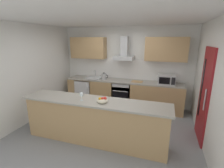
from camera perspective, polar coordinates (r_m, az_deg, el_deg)
name	(u,v)px	position (r m, az deg, el deg)	size (l,w,h in m)	color
ground	(108,128)	(4.44, -1.53, -14.83)	(5.30, 4.64, 0.02)	gray
ceiling	(107,19)	(3.87, -1.82, 21.14)	(5.30, 4.64, 0.02)	white
wall_back	(126,66)	(5.72, 4.72, 5.97)	(5.30, 0.12, 2.60)	white
wall_left	(32,73)	(5.12, -25.68, 3.45)	(0.12, 4.64, 2.60)	white
wall_right	(213,86)	(3.84, 31.16, -0.73)	(0.12, 4.64, 2.60)	white
backsplash_tile	(125,69)	(5.66, 4.53, 5.16)	(3.65, 0.02, 0.66)	white
counter_back	(123,94)	(5.56, 3.61, -3.30)	(3.78, 0.60, 0.90)	tan
counter_island	(94,121)	(3.73, -6.00, -12.41)	(3.19, 0.64, 0.96)	tan
upper_cabinets	(124,49)	(5.43, 4.28, 11.97)	(3.73, 0.32, 0.70)	tan
side_door	(204,96)	(4.11, 28.94, -3.47)	(0.08, 0.85, 2.05)	maroon
oven	(123,94)	(5.53, 3.61, -3.29)	(0.60, 0.62, 0.80)	slate
refrigerator	(86,91)	(6.00, -8.97, -2.32)	(0.58, 0.60, 0.85)	white
microwave	(167,79)	(5.19, 18.13, 1.51)	(0.50, 0.38, 0.30)	#B7BABC
sink	(94,78)	(5.74, -6.10, 2.19)	(0.50, 0.40, 0.26)	silver
kettle	(104,76)	(5.54, -2.77, 2.61)	(0.29, 0.15, 0.24)	#B7BABC
range_hood	(124,53)	(5.39, 4.19, 10.64)	(0.62, 0.45, 0.72)	#B7BABC
wine_glass	(82,95)	(3.52, -10.35, -3.63)	(0.08, 0.08, 0.18)	silver
fruit_bowl	(102,101)	(3.38, -3.30, -5.64)	(0.22, 0.22, 0.13)	beige
chopping_board	(137,82)	(5.29, 8.55, 0.81)	(0.34, 0.22, 0.02)	tan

